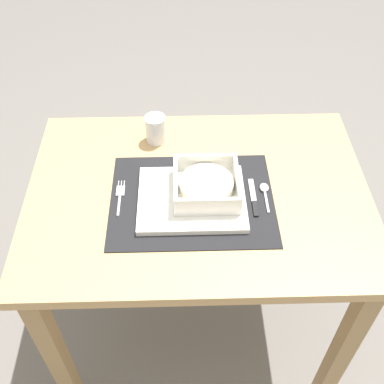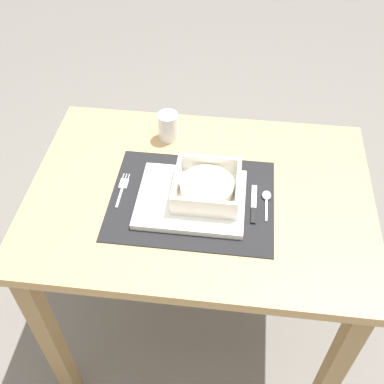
{
  "view_description": "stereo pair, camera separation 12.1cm",
  "coord_description": "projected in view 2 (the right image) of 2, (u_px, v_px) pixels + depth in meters",
  "views": [
    {
      "loc": [
        -0.04,
        -0.86,
        1.67
      ],
      "look_at": [
        -0.02,
        -0.03,
        0.79
      ],
      "focal_mm": 43.75,
      "sensor_mm": 36.0,
      "label": 1
    },
    {
      "loc": [
        0.08,
        -0.85,
        1.67
      ],
      "look_at": [
        -0.02,
        -0.03,
        0.79
      ],
      "focal_mm": 43.75,
      "sensor_mm": 36.0,
      "label": 2
    }
  ],
  "objects": [
    {
      "name": "ground_plane",
      "position": [
        198.0,
        327.0,
        1.8
      ],
      "size": [
        6.0,
        6.0,
        0.0
      ],
      "primitive_type": "plane",
      "color": "slate"
    },
    {
      "name": "dining_table",
      "position": [
        199.0,
        221.0,
        1.34
      ],
      "size": [
        0.92,
        0.65,
        0.76
      ],
      "color": "tan",
      "rests_on": "ground"
    },
    {
      "name": "placemat",
      "position": [
        192.0,
        199.0,
        1.23
      ],
      "size": [
        0.43,
        0.33,
        0.0
      ],
      "primitive_type": "cube",
      "color": "black",
      "rests_on": "dining_table"
    },
    {
      "name": "serving_plate",
      "position": [
        191.0,
        199.0,
        1.22
      ],
      "size": [
        0.28,
        0.23,
        0.02
      ],
      "primitive_type": "cube",
      "color": "white",
      "rests_on": "placemat"
    },
    {
      "name": "porridge_bowl",
      "position": [
        207.0,
        187.0,
        1.2
      ],
      "size": [
        0.17,
        0.17,
        0.06
      ],
      "color": "white",
      "rests_on": "serving_plate"
    },
    {
      "name": "fork",
      "position": [
        123.0,
        188.0,
        1.25
      ],
      "size": [
        0.02,
        0.13,
        0.0
      ],
      "rotation": [
        0.0,
        0.0,
        0.06
      ],
      "color": "silver",
      "rests_on": "placemat"
    },
    {
      "name": "spoon",
      "position": [
        267.0,
        197.0,
        1.22
      ],
      "size": [
        0.02,
        0.11,
        0.01
      ],
      "rotation": [
        0.0,
        0.0,
        -0.05
      ],
      "color": "silver",
      "rests_on": "placemat"
    },
    {
      "name": "butter_knife",
      "position": [
        254.0,
        206.0,
        1.21
      ],
      "size": [
        0.01,
        0.13,
        0.01
      ],
      "rotation": [
        0.0,
        0.0,
        0.06
      ],
      "color": "black",
      "rests_on": "placemat"
    },
    {
      "name": "drinking_glass",
      "position": [
        168.0,
        127.0,
        1.38
      ],
      "size": [
        0.06,
        0.06,
        0.08
      ],
      "color": "white",
      "rests_on": "dining_table"
    }
  ]
}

